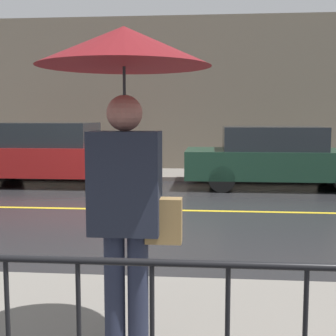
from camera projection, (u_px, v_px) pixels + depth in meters
The scene contains 7 objects.
ground_plane at pixel (111, 209), 8.84m from camera, with size 80.00×80.00×0.00m, color #262628.
sidewalk_far at pixel (147, 174), 13.81m from camera, with size 28.00×2.16×0.11m.
lane_marking at pixel (111, 209), 8.84m from camera, with size 25.20×0.12×0.01m.
building_storefront at pixel (152, 95), 14.77m from camera, with size 28.00×0.30×4.84m.
pedestrian at pixel (125, 97), 3.03m from camera, with size 1.13×1.13×2.21m.
car_red at pixel (51, 154), 11.94m from camera, with size 4.79×1.94×1.59m.
car_dark_green at pixel (277, 157), 11.44m from camera, with size 4.56×1.86×1.50m.
Camera 1 is at (1.85, -8.57, 1.74)m, focal length 50.00 mm.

